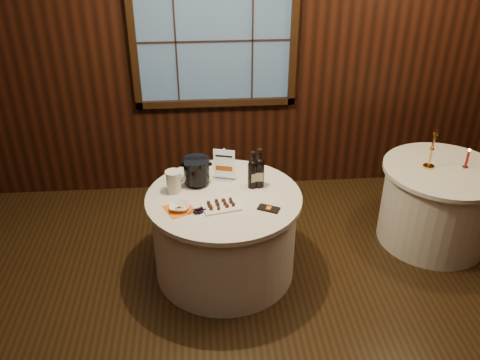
{
  "coord_description": "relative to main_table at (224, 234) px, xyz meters",
  "views": [
    {
      "loc": [
        -0.16,
        -2.52,
        2.95
      ],
      "look_at": [
        0.12,
        0.9,
        0.97
      ],
      "focal_mm": 38.0,
      "sensor_mm": 36.0,
      "label": 1
    }
  ],
  "objects": [
    {
      "name": "ground",
      "position": [
        0.0,
        -1.0,
        -0.39
      ],
      "size": [
        6.0,
        6.0,
        0.0
      ],
      "primitive_type": "plane",
      "color": "black",
      "rests_on": "ground"
    },
    {
      "name": "back_wall",
      "position": [
        0.0,
        1.48,
        1.16
      ],
      "size": [
        6.0,
        0.1,
        3.0
      ],
      "color": "black",
      "rests_on": "ground"
    },
    {
      "name": "main_table",
      "position": [
        0.0,
        0.0,
        0.0
      ],
      "size": [
        1.28,
        1.28,
        0.77
      ],
      "color": "silver",
      "rests_on": "ground"
    },
    {
      "name": "side_table",
      "position": [
        2.0,
        0.3,
        0.0
      ],
      "size": [
        1.08,
        1.08,
        0.77
      ],
      "color": "silver",
      "rests_on": "ground"
    },
    {
      "name": "sign_stand",
      "position": [
        0.02,
        0.26,
        0.48
      ],
      "size": [
        0.18,
        0.13,
        0.3
      ],
      "rotation": [
        0.0,
        0.0,
        -0.27
      ],
      "color": "silver",
      "rests_on": "main_table"
    },
    {
      "name": "port_bottle_left",
      "position": [
        0.25,
        0.12,
        0.52
      ],
      "size": [
        0.08,
        0.09,
        0.33
      ],
      "rotation": [
        0.0,
        0.0,
        0.35
      ],
      "color": "black",
      "rests_on": "main_table"
    },
    {
      "name": "port_bottle_right",
      "position": [
        0.3,
        0.13,
        0.53
      ],
      "size": [
        0.08,
        0.09,
        0.35
      ],
      "rotation": [
        0.0,
        0.0,
        -0.09
      ],
      "color": "black",
      "rests_on": "main_table"
    },
    {
      "name": "ice_bucket",
      "position": [
        -0.22,
        0.21,
        0.51
      ],
      "size": [
        0.23,
        0.23,
        0.24
      ],
      "color": "black",
      "rests_on": "main_table"
    },
    {
      "name": "chocolate_plate",
      "position": [
        -0.03,
        -0.17,
        0.4
      ],
      "size": [
        0.33,
        0.26,
        0.04
      ],
      "rotation": [
        0.0,
        0.0,
        0.23
      ],
      "color": "white",
      "rests_on": "main_table"
    },
    {
      "name": "chocolate_box",
      "position": [
        0.34,
        -0.23,
        0.39
      ],
      "size": [
        0.19,
        0.15,
        0.01
      ],
      "primitive_type": "cube",
      "rotation": [
        0.0,
        0.0,
        -0.46
      ],
      "color": "black",
      "rests_on": "main_table"
    },
    {
      "name": "grape_bunch",
      "position": [
        -0.2,
        -0.24,
        0.4
      ],
      "size": [
        0.16,
        0.09,
        0.04
      ],
      "rotation": [
        0.0,
        0.0,
        0.26
      ],
      "color": "black",
      "rests_on": "main_table"
    },
    {
      "name": "glass_pitcher",
      "position": [
        -0.4,
        0.1,
        0.48
      ],
      "size": [
        0.17,
        0.13,
        0.19
      ],
      "rotation": [
        0.0,
        0.0,
        0.42
      ],
      "color": "silver",
      "rests_on": "main_table"
    },
    {
      "name": "orange_napkin",
      "position": [
        -0.36,
        -0.18,
        0.38
      ],
      "size": [
        0.28,
        0.28,
        0.0
      ],
      "primitive_type": "cube",
      "rotation": [
        0.0,
        0.0,
        0.45
      ],
      "color": "orange",
      "rests_on": "main_table"
    },
    {
      "name": "cracker_bowl",
      "position": [
        -0.36,
        -0.18,
        0.41
      ],
      "size": [
        0.18,
        0.18,
        0.04
      ],
      "primitive_type": "imported",
      "rotation": [
        0.0,
        0.0,
        -0.12
      ],
      "color": "white",
      "rests_on": "orange_napkin"
    },
    {
      "name": "brass_candlestick",
      "position": [
        1.86,
        0.34,
        0.51
      ],
      "size": [
        0.1,
        0.1,
        0.35
      ],
      "color": "gold",
      "rests_on": "side_table"
    },
    {
      "name": "red_candle",
      "position": [
        2.18,
        0.3,
        0.46
      ],
      "size": [
        0.05,
        0.05,
        0.19
      ],
      "color": "gold",
      "rests_on": "side_table"
    }
  ]
}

